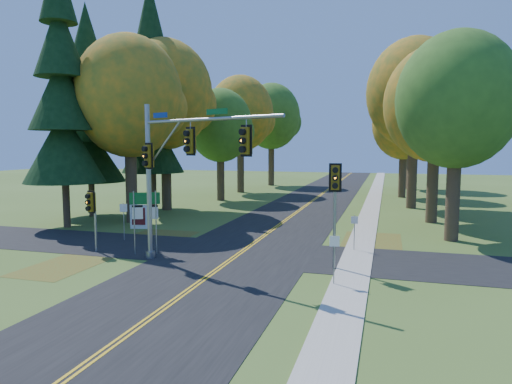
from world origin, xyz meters
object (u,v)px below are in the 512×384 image
(east_signal_pole, at_px, (335,189))
(info_kiosk, at_px, (139,217))
(route_sign_cluster, at_px, (145,210))
(traffic_mast, at_px, (176,161))

(east_signal_pole, bearing_deg, info_kiosk, 148.44)
(route_sign_cluster, xyz_separation_m, info_kiosk, (-4.33, 6.64, -1.58))
(traffic_mast, relative_size, east_signal_pole, 1.61)
(traffic_mast, xyz_separation_m, east_signal_pole, (7.52, 1.20, -1.28))
(traffic_mast, bearing_deg, east_signal_pole, 31.66)
(info_kiosk, bearing_deg, traffic_mast, -63.10)
(route_sign_cluster, bearing_deg, east_signal_pole, -26.26)
(traffic_mast, height_order, east_signal_pole, traffic_mast)
(info_kiosk, bearing_deg, east_signal_pole, -39.28)
(traffic_mast, xyz_separation_m, info_kiosk, (-6.98, 8.22, -4.26))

